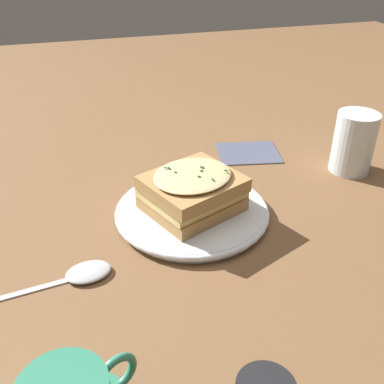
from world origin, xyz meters
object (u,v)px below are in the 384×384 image
at_px(sandwich, 192,191).
at_px(water_glass, 354,143).
at_px(napkin, 248,152).
at_px(dinner_plate, 192,212).
at_px(spoon, 81,274).

relative_size(sandwich, water_glass, 1.50).
bearing_deg(sandwich, napkin, 47.00).
height_order(dinner_plate, napkin, dinner_plate).
bearing_deg(sandwich, spoon, -153.21).
height_order(water_glass, napkin, water_glass).
distance_m(sandwich, spoon, 0.19).
relative_size(dinner_plate, napkin, 2.00).
xyz_separation_m(sandwich, water_glass, (0.31, 0.06, 0.01)).
distance_m(dinner_plate, sandwich, 0.04).
relative_size(sandwich, spoon, 0.96).
bearing_deg(dinner_plate, water_glass, 11.33).
xyz_separation_m(water_glass, napkin, (-0.15, 0.11, -0.05)).
bearing_deg(dinner_plate, spoon, -152.77).
bearing_deg(sandwich, dinner_plate, 75.35).
distance_m(dinner_plate, water_glass, 0.32).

